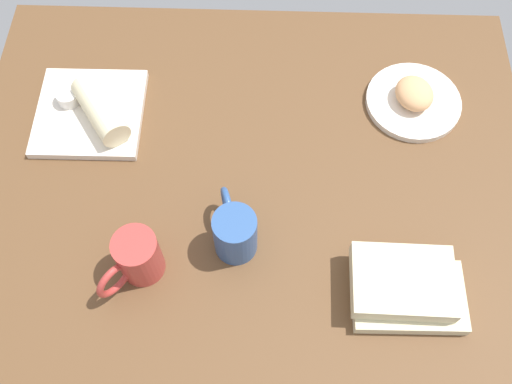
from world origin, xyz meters
The scene contains 9 objects.
dining_table centered at (0.00, 0.00, 2.00)cm, with size 110.00×90.00×4.00cm, color brown.
round_plate centered at (32.99, 19.80, 4.70)cm, with size 19.40×19.40×1.40cm, color silver.
scone_pastry centered at (32.51, 19.69, 7.61)cm, with size 8.53×7.45×4.42cm, color tan.
square_plate centered at (-32.97, 14.87, 4.80)cm, with size 21.30×21.30×1.60cm, color silver.
sauce_cup centered at (-37.19, 17.15, 7.03)cm, with size 4.63×4.63×2.67cm.
breakfast_wrap centered at (-29.60, 13.04, 8.51)cm, with size 5.82×5.82×14.92cm, color beige.
book_stack centered at (27.16, -21.03, 7.01)cm, with size 19.78×14.21×6.18cm.
coffee_mug centered at (-18.44, -17.86, 9.29)cm, with size 10.13×11.39×10.37cm.
second_mug centered at (-2.08, -12.40, 9.20)cm, with size 7.67×12.79×10.18cm.
Camera 1 is at (2.92, -52.70, 100.71)cm, focal length 40.43 mm.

